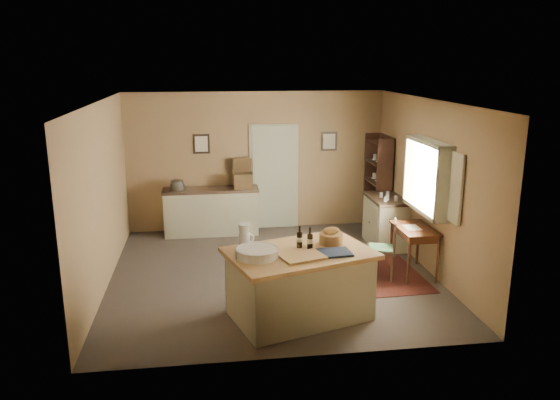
# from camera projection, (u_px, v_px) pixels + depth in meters

# --- Properties ---
(ground) EXTENTS (5.00, 5.00, 0.00)m
(ground) POSITION_uv_depth(u_px,v_px,m) (272.00, 274.00, 8.62)
(ground) COLOR #51463D
(ground) RESTS_ON ground
(wall_back) EXTENTS (5.00, 0.10, 2.70)m
(wall_back) POSITION_uv_depth(u_px,v_px,m) (256.00, 161.00, 10.68)
(wall_back) COLOR #876A4A
(wall_back) RESTS_ON ground
(wall_front) EXTENTS (5.00, 0.10, 2.70)m
(wall_front) POSITION_uv_depth(u_px,v_px,m) (300.00, 245.00, 5.89)
(wall_front) COLOR #876A4A
(wall_front) RESTS_ON ground
(wall_left) EXTENTS (0.10, 5.00, 2.70)m
(wall_left) POSITION_uv_depth(u_px,v_px,m) (102.00, 197.00, 7.95)
(wall_left) COLOR #876A4A
(wall_left) RESTS_ON ground
(wall_right) EXTENTS (0.10, 5.00, 2.70)m
(wall_right) POSITION_uv_depth(u_px,v_px,m) (429.00, 186.00, 8.62)
(wall_right) COLOR #876A4A
(wall_right) RESTS_ON ground
(ceiling) EXTENTS (5.00, 5.00, 0.00)m
(ceiling) POSITION_uv_depth(u_px,v_px,m) (271.00, 101.00, 7.94)
(ceiling) COLOR silver
(ceiling) RESTS_ON wall_back
(door) EXTENTS (0.97, 0.06, 2.11)m
(door) POSITION_uv_depth(u_px,v_px,m) (274.00, 176.00, 10.77)
(door) COLOR #A9B094
(door) RESTS_ON ground
(framed_prints) EXTENTS (2.82, 0.02, 0.38)m
(framed_prints) POSITION_uv_depth(u_px,v_px,m) (266.00, 143.00, 10.59)
(framed_prints) COLOR black
(framed_prints) RESTS_ON ground
(window) EXTENTS (0.25, 1.99, 1.12)m
(window) POSITION_uv_depth(u_px,v_px,m) (430.00, 176.00, 8.36)
(window) COLOR #B7B591
(window) RESTS_ON ground
(work_island) EXTENTS (2.07, 1.65, 1.20)m
(work_island) POSITION_uv_depth(u_px,v_px,m) (299.00, 282.00, 7.09)
(work_island) COLOR #B7B591
(work_island) RESTS_ON ground
(sideboard) EXTENTS (1.82, 0.52, 1.18)m
(sideboard) POSITION_uv_depth(u_px,v_px,m) (212.00, 210.00, 10.49)
(sideboard) COLOR #B7B591
(sideboard) RESTS_ON ground
(rug) EXTENTS (1.16, 1.64, 0.01)m
(rug) POSITION_uv_depth(u_px,v_px,m) (385.00, 275.00, 8.57)
(rug) COLOR #441A13
(rug) RESTS_ON ground
(writing_desk) EXTENTS (0.53, 0.87, 0.82)m
(writing_desk) POSITION_uv_depth(u_px,v_px,m) (415.00, 234.00, 8.47)
(writing_desk) COLOR #35180C
(writing_desk) RESTS_ON ground
(desk_chair) EXTENTS (0.54, 0.54, 0.91)m
(desk_chair) POSITION_uv_depth(u_px,v_px,m) (381.00, 250.00, 8.38)
(desk_chair) COLOR black
(desk_chair) RESTS_ON ground
(right_cabinet) EXTENTS (0.57, 1.03, 0.99)m
(right_cabinet) POSITION_uv_depth(u_px,v_px,m) (385.00, 221.00, 9.85)
(right_cabinet) COLOR #B7B591
(right_cabinet) RESTS_ON ground
(shelving_unit) EXTENTS (0.32, 0.85, 1.89)m
(shelving_unit) POSITION_uv_depth(u_px,v_px,m) (380.00, 184.00, 10.56)
(shelving_unit) COLOR black
(shelving_unit) RESTS_ON ground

